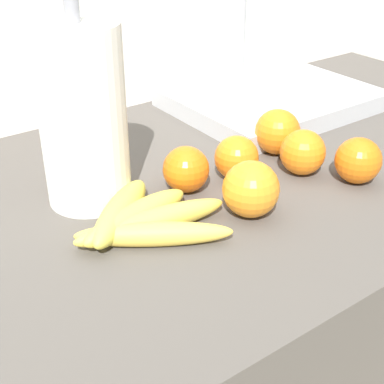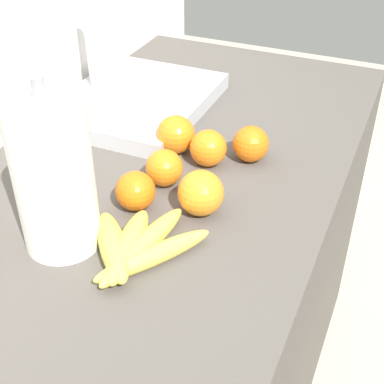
{
  "view_description": "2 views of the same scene",
  "coord_description": "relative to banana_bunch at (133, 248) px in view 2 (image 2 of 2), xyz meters",
  "views": [
    {
      "loc": [
        -0.52,
        -0.63,
        1.29
      ],
      "look_at": [
        -0.13,
        -0.08,
        0.9
      ],
      "focal_mm": 52.05,
      "sensor_mm": 36.0,
      "label": 1
    },
    {
      "loc": [
        -0.78,
        -0.42,
        1.46
      ],
      "look_at": [
        -0.05,
        -0.11,
        0.9
      ],
      "focal_mm": 51.96,
      "sensor_mm": 36.0,
      "label": 2
    }
  ],
  "objects": [
    {
      "name": "paper_towel_roll",
      "position": [
        -0.01,
        0.12,
        0.11
      ],
      "size": [
        0.12,
        0.12,
        0.29
      ],
      "color": "white",
      "rests_on": "counter"
    },
    {
      "name": "sink_basin",
      "position": [
        0.47,
        0.24,
        0.0
      ],
      "size": [
        0.39,
        0.31,
        0.24
      ],
      "color": "#B7BABF",
      "rests_on": "counter"
    },
    {
      "name": "banana_bunch",
      "position": [
        0.0,
        0.0,
        0.0
      ],
      "size": [
        0.22,
        0.21,
        0.04
      ],
      "color": "#EAC54C",
      "rests_on": "counter"
    },
    {
      "name": "orange_back_left",
      "position": [
        0.12,
        0.06,
        0.02
      ],
      "size": [
        0.07,
        0.07,
        0.07
      ],
      "primitive_type": "sphere",
      "color": "orange",
      "rests_on": "counter"
    },
    {
      "name": "orange_right",
      "position": [
        0.15,
        -0.05,
        0.02
      ],
      "size": [
        0.08,
        0.08,
        0.08
      ],
      "primitive_type": "sphere",
      "color": "orange",
      "rests_on": "counter"
    },
    {
      "name": "counter",
      "position": [
        0.21,
        0.07,
        -0.45
      ],
      "size": [
        1.45,
        0.69,
        0.86
      ],
      "primitive_type": "cube",
      "color": "#514C47",
      "rests_on": "ground"
    },
    {
      "name": "orange_far_right",
      "position": [
        0.35,
        -0.08,
        0.02
      ],
      "size": [
        0.07,
        0.07,
        0.07
      ],
      "primitive_type": "sphere",
      "color": "orange",
      "rests_on": "counter"
    },
    {
      "name": "orange_center",
      "position": [
        0.32,
        0.08,
        0.02
      ],
      "size": [
        0.08,
        0.08,
        0.08
      ],
      "primitive_type": "sphere",
      "color": "orange",
      "rests_on": "counter"
    },
    {
      "name": "orange_front",
      "position": [
        0.21,
        0.04,
        0.02
      ],
      "size": [
        0.07,
        0.07,
        0.07
      ],
      "primitive_type": "sphere",
      "color": "orange",
      "rests_on": "counter"
    },
    {
      "name": "orange_back_right",
      "position": [
        0.3,
        -0.0,
        0.02
      ],
      "size": [
        0.07,
        0.07,
        0.07
      ],
      "primitive_type": "sphere",
      "color": "orange",
      "rests_on": "counter"
    },
    {
      "name": "wall_back",
      "position": [
        0.21,
        0.45,
        -0.23
      ],
      "size": [
        1.85,
        0.06,
        1.3
      ],
      "primitive_type": "cube",
      "color": "silver",
      "rests_on": "ground"
    }
  ]
}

